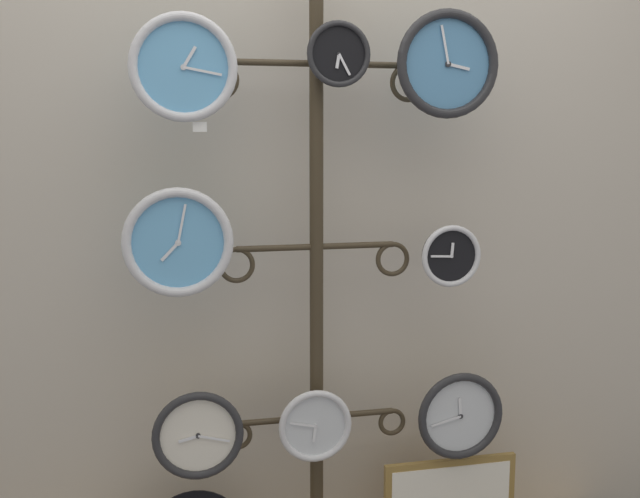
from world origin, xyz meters
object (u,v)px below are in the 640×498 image
Objects in this scene: clock_top_left at (183,67)px; clock_bottom_right at (460,416)px; clock_middle_left at (178,242)px; clock_bottom_left at (198,435)px; clock_top_center at (338,54)px; clock_top_right at (447,64)px; clock_middle_right at (451,256)px; display_stand at (317,375)px; clock_bottom_center at (315,425)px.

clock_bottom_right is (0.86, -0.00, -1.10)m from clock_top_left.
clock_middle_left is 0.59m from clock_bottom_left.
clock_top_left is at bearing -177.57° from clock_top_center.
clock_top_center is (0.45, 0.02, 0.05)m from clock_top_left.
clock_top_left is 0.94× the size of clock_top_right.
clock_top_left reaches higher than clock_top_center.
clock_top_right is 0.97m from clock_middle_left.
clock_middle_right is at bearing 0.66° from clock_top_left.
clock_bottom_right is (0.46, -0.10, -0.14)m from display_stand.
clock_bottom_left is (-0.39, -0.11, -0.12)m from display_stand.
display_stand is at bearing 121.76° from clock_top_center.
display_stand is at bearing 12.05° from clock_middle_left.
display_stand is 1.01m from clock_top_center.
clock_bottom_center is at bearing -106.13° from display_stand.
clock_top_right is 1.18× the size of clock_bottom_left.
display_stand is at bearing 167.99° from clock_middle_right.
clock_middle_right is at bearing -1.52° from clock_top_center.
clock_bottom_center is at bearing 176.41° from clock_top_right.
display_stand is 0.49m from clock_bottom_right.
clock_top_left is (-0.40, -0.10, 0.96)m from display_stand.
clock_bottom_center is 0.48m from clock_bottom_right.
clock_top_center is 1.15m from clock_bottom_center.
clock_middle_left reaches higher than clock_bottom_left.
clock_top_left reaches higher than clock_bottom_right.
clock_middle_left reaches higher than clock_bottom_right.
clock_middle_right is at bearing 0.26° from clock_middle_left.
clock_bottom_center is 0.80× the size of clock_bottom_right.
clock_top_left is 1.11× the size of clock_bottom_left.
display_stand is 0.64m from clock_middle_left.
clock_top_right is 1.38× the size of clock_bottom_center.
display_stand is 6.48× the size of clock_top_left.
clock_top_left is 1.58× the size of clock_top_center.
clock_top_center is at bearing 1.62° from clock_middle_left.
display_stand is at bearing 13.62° from clock_top_left.
display_stand is 6.08× the size of clock_top_right.
display_stand reaches higher than clock_top_center.
clock_top_left is 1.54× the size of clock_middle_right.
clock_top_left is 0.50m from clock_middle_left.
clock_middle_right is at bearing 28.89° from clock_top_right.
clock_top_center is at bearing 3.96° from clock_bottom_left.
display_stand is 0.16m from clock_bottom_center.
display_stand is 10.21× the size of clock_top_center.
clock_bottom_left is at bearing -21.76° from clock_middle_left.
display_stand is 6.73× the size of clock_bottom_right.
clock_middle_left is at bearing 178.93° from clock_top_right.
clock_bottom_left is 0.85m from clock_bottom_right.
clock_bottom_center is (-0.41, 0.03, -1.12)m from clock_top_right.
clock_middle_left reaches higher than clock_middle_right.
clock_top_right is (0.79, -0.01, 0.02)m from clock_top_left.
clock_middle_left reaches higher than clock_bottom_center.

